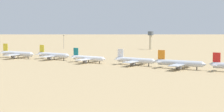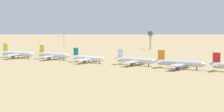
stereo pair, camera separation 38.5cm
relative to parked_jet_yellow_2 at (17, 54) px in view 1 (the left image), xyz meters
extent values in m
plane|color=tan|center=(83.69, 4.37, -4.49)|extent=(4000.00, 4000.00, 0.00)
pyramid|color=#7F6D5C|center=(-501.00, 1017.57, 30.91)|extent=(314.01, 255.29, 70.78)
cylinder|color=silver|center=(0.41, 0.01, 0.04)|extent=(34.60, 5.38, 4.31)
cone|color=silver|center=(19.16, 0.59, 0.04)|extent=(3.36, 4.19, 4.10)
cone|color=silver|center=(-18.33, -0.57, 0.69)|extent=(4.42, 3.80, 3.66)
cube|color=yellow|center=(-14.67, -0.45, 5.70)|extent=(5.62, 0.71, 7.00)
cube|color=silver|center=(-14.80, 3.85, 0.47)|extent=(3.67, 7.43, 0.39)
cube|color=silver|center=(-14.53, -4.76, 0.47)|extent=(3.67, 7.43, 0.39)
cube|color=silver|center=(1.49, 0.05, -0.61)|extent=(8.39, 34.70, 0.60)
cylinder|color=slate|center=(2.32, 8.16, -2.11)|extent=(3.95, 2.49, 2.37)
cylinder|color=slate|center=(2.82, -8.00, -2.11)|extent=(3.95, 2.49, 2.37)
cylinder|color=black|center=(13.51, 0.42, -3.30)|extent=(0.75, 0.75, 2.37)
cylinder|color=black|center=(-1.28, 2.55, -3.30)|extent=(0.75, 0.75, 2.37)
cylinder|color=black|center=(-1.12, -2.62, -3.30)|extent=(0.75, 0.75, 2.37)
cylinder|color=silver|center=(38.42, 7.46, -0.14)|extent=(33.30, 6.03, 4.14)
cone|color=silver|center=(56.40, 6.43, -0.14)|extent=(3.33, 4.10, 3.93)
cone|color=silver|center=(20.45, 8.50, 0.48)|extent=(4.33, 3.75, 3.52)
cube|color=yellow|center=(23.96, 8.29, 5.29)|extent=(5.40, 0.83, 6.73)
cube|color=silver|center=(24.20, 12.43, 0.27)|extent=(3.71, 7.22, 0.37)
cube|color=silver|center=(23.72, 4.16, 0.27)|extent=(3.71, 7.22, 0.37)
cube|color=silver|center=(39.46, 7.40, -0.76)|extent=(8.93, 33.46, 0.58)
cylinder|color=slate|center=(40.93, 15.09, -2.21)|extent=(3.85, 2.49, 2.28)
cylinder|color=slate|center=(40.04, -0.40, -2.21)|extent=(3.85, 2.49, 2.28)
cylinder|color=black|center=(50.99, 6.74, -3.35)|extent=(0.72, 0.72, 2.28)
cylinder|color=black|center=(37.02, 10.03, -3.35)|extent=(0.72, 0.72, 2.28)
cylinder|color=black|center=(36.73, 5.07, -3.35)|extent=(0.72, 0.72, 2.28)
cylinder|color=white|center=(81.91, 0.82, -0.39)|extent=(31.37, 5.77, 3.90)
cone|color=white|center=(98.84, -0.20, -0.39)|extent=(3.14, 3.87, 3.70)
cone|color=white|center=(64.98, 1.84, 0.19)|extent=(4.09, 3.54, 3.31)
cube|color=#14727A|center=(68.29, 1.64, 4.73)|extent=(5.09, 0.79, 6.34)
cube|color=white|center=(68.53, 5.54, 0.00)|extent=(3.51, 6.80, 0.35)
cube|color=white|center=(68.06, -2.25, 0.00)|extent=(3.51, 6.80, 0.35)
cube|color=white|center=(82.89, 0.76, -0.98)|extent=(8.50, 31.54, 0.55)
cylinder|color=slate|center=(84.30, 8.00, -2.34)|extent=(3.63, 2.35, 2.14)
cylinder|color=slate|center=(83.42, -6.59, -2.34)|extent=(3.63, 2.35, 2.14)
cylinder|color=black|center=(93.75, 0.11, -3.41)|extent=(0.68, 0.68, 2.14)
cylinder|color=black|center=(80.59, 3.24, -3.41)|extent=(0.68, 0.68, 2.14)
cylinder|color=black|center=(80.31, -1.43, -3.41)|extent=(0.68, 0.68, 2.14)
cylinder|color=silver|center=(125.68, 4.24, -0.21)|extent=(32.73, 5.64, 4.07)
cone|color=silver|center=(143.36, 3.38, -0.21)|extent=(3.24, 4.01, 3.87)
cone|color=silver|center=(107.99, 5.10, 0.40)|extent=(4.23, 3.65, 3.46)
cube|color=white|center=(111.44, 4.93, 5.13)|extent=(5.31, 0.76, 6.62)
cube|color=silver|center=(111.64, 8.99, 0.20)|extent=(3.59, 7.07, 0.37)
cube|color=silver|center=(111.25, 0.86, 0.20)|extent=(3.59, 7.07, 0.37)
cube|color=silver|center=(126.69, 4.19, -0.82)|extent=(8.49, 32.86, 0.57)
cylinder|color=slate|center=(128.08, 11.76, -2.25)|extent=(3.77, 2.41, 2.24)
cylinder|color=slate|center=(127.34, -3.48, -2.25)|extent=(3.77, 2.41, 2.24)
cylinder|color=black|center=(138.04, 3.64, -3.37)|extent=(0.71, 0.71, 2.24)
cylinder|color=black|center=(124.27, 6.75, -3.37)|extent=(0.71, 0.71, 2.24)
cylinder|color=black|center=(124.03, 1.87, -3.37)|extent=(0.71, 0.71, 2.24)
cylinder|color=silver|center=(165.93, -0.31, 0.07)|extent=(34.74, 4.59, 4.34)
cone|color=silver|center=(184.80, -0.18, 0.07)|extent=(3.28, 4.15, 4.12)
cone|color=silver|center=(147.05, -0.45, 0.72)|extent=(4.37, 3.72, 3.69)
cube|color=orange|center=(150.74, -0.42, 5.77)|extent=(5.64, 0.58, 7.05)
cube|color=silver|center=(150.71, 3.92, 0.50)|extent=(3.52, 7.40, 0.39)
cube|color=silver|center=(150.77, -4.76, 0.50)|extent=(3.52, 7.40, 0.39)
cube|color=silver|center=(167.01, -0.31, -0.58)|extent=(7.63, 34.77, 0.61)
cylinder|color=slate|center=(168.04, 7.84, -2.10)|extent=(3.92, 2.41, 2.39)
cylinder|color=slate|center=(168.16, -8.43, -2.10)|extent=(3.92, 2.41, 2.39)
cylinder|color=black|center=(179.12, -0.22, -3.29)|extent=(0.76, 0.76, 2.39)
cylinder|color=black|center=(164.28, 2.28, -3.29)|extent=(0.76, 0.76, 2.39)
cylinder|color=black|center=(164.32, -2.93, -3.29)|extent=(0.76, 0.76, 2.39)
cone|color=silver|center=(189.80, 0.55, 0.65)|extent=(4.35, 3.72, 3.64)
cube|color=red|center=(193.44, 0.63, 5.62)|extent=(5.57, 0.64, 6.95)
cube|color=silver|center=(193.35, 4.90, 0.43)|extent=(3.57, 7.34, 0.38)
cube|color=silver|center=(193.52, -3.65, 0.43)|extent=(3.57, 7.34, 0.38)
cylinder|color=#C6B793|center=(60.60, 168.68, 4.26)|extent=(3.20, 3.20, 17.50)
cube|color=#4C5660|center=(60.60, 168.68, 15.48)|extent=(5.20, 5.20, 4.94)
cylinder|color=#59595E|center=(-40.33, 125.48, 3.81)|extent=(0.36, 0.36, 16.60)
cube|color=#333333|center=(-40.33, 125.48, 12.36)|extent=(1.80, 0.50, 0.50)
camera|label=1|loc=(280.31, -290.95, 33.24)|focal=66.19mm
camera|label=2|loc=(280.64, -290.75, 33.24)|focal=66.19mm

